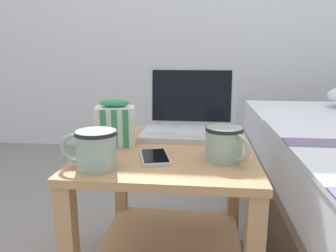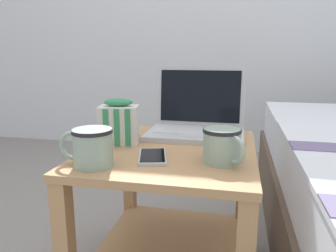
{
  "view_description": "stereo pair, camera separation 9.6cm",
  "coord_description": "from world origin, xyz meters",
  "px_view_note": "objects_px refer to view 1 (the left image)",
  "views": [
    {
      "loc": [
        0.1,
        -0.98,
        0.76
      ],
      "look_at": [
        0.0,
        -0.04,
        0.55
      ],
      "focal_mm": 35.0,
      "sensor_mm": 36.0,
      "label": 1
    },
    {
      "loc": [
        0.2,
        -0.96,
        0.76
      ],
      "look_at": [
        0.0,
        -0.04,
        0.55
      ],
      "focal_mm": 35.0,
      "sensor_mm": 36.0,
      "label": 2
    }
  ],
  "objects_px": {
    "laptop": "(190,120)",
    "mug_front_right": "(95,148)",
    "mug_front_left": "(225,142)",
    "snack_bag": "(115,124)",
    "cell_phone": "(155,157)"
  },
  "relations": [
    {
      "from": "laptop",
      "to": "mug_front_right",
      "type": "height_order",
      "value": "laptop"
    },
    {
      "from": "laptop",
      "to": "mug_front_left",
      "type": "bearing_deg",
      "value": -70.74
    },
    {
      "from": "mug_front_left",
      "to": "mug_front_right",
      "type": "height_order",
      "value": "mug_front_right"
    },
    {
      "from": "mug_front_right",
      "to": "snack_bag",
      "type": "bearing_deg",
      "value": 92.06
    },
    {
      "from": "mug_front_left",
      "to": "mug_front_right",
      "type": "distance_m",
      "value": 0.34
    },
    {
      "from": "cell_phone",
      "to": "laptop",
      "type": "bearing_deg",
      "value": 74.51
    },
    {
      "from": "laptop",
      "to": "mug_front_right",
      "type": "relative_size",
      "value": 2.28
    },
    {
      "from": "snack_bag",
      "to": "mug_front_left",
      "type": "bearing_deg",
      "value": -20.04
    },
    {
      "from": "cell_phone",
      "to": "mug_front_right",
      "type": "bearing_deg",
      "value": -145.02
    },
    {
      "from": "laptop",
      "to": "cell_phone",
      "type": "distance_m",
      "value": 0.32
    },
    {
      "from": "mug_front_right",
      "to": "mug_front_left",
      "type": "bearing_deg",
      "value": 16.53
    },
    {
      "from": "mug_front_left",
      "to": "cell_phone",
      "type": "distance_m",
      "value": 0.2
    },
    {
      "from": "mug_front_left",
      "to": "snack_bag",
      "type": "height_order",
      "value": "snack_bag"
    },
    {
      "from": "snack_bag",
      "to": "cell_phone",
      "type": "relative_size",
      "value": 0.97
    },
    {
      "from": "snack_bag",
      "to": "cell_phone",
      "type": "bearing_deg",
      "value": -40.78
    }
  ]
}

